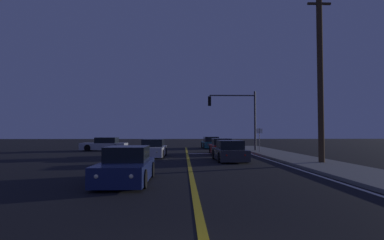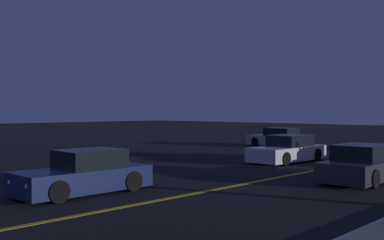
# 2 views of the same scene
# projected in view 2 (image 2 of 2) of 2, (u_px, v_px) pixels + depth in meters

# --- Properties ---
(lane_line_center) EXTENTS (0.20, 42.51, 0.01)m
(lane_line_center) POSITION_uv_depth(u_px,v_px,m) (229.00, 187.00, 14.98)
(lane_line_center) COLOR gold
(lane_line_center) RESTS_ON ground
(car_lead_oncoming_navy) EXTENTS (1.83, 4.23, 1.34)m
(car_lead_oncoming_navy) POSITION_uv_depth(u_px,v_px,m) (85.00, 174.00, 13.89)
(car_lead_oncoming_navy) COLOR navy
(car_lead_oncoming_navy) RESTS_ON ground
(car_following_oncoming_silver) EXTENTS (4.57, 2.02, 1.34)m
(car_following_oncoming_silver) POSITION_uv_depth(u_px,v_px,m) (279.00, 138.00, 31.85)
(car_following_oncoming_silver) COLOR #B2B5BA
(car_following_oncoming_silver) RESTS_ON ground
(car_distant_tail_white) EXTENTS (1.95, 4.60, 1.34)m
(car_distant_tail_white) POSITION_uv_depth(u_px,v_px,m) (288.00, 150.00, 22.41)
(car_distant_tail_white) COLOR silver
(car_distant_tail_white) RESTS_ON ground
(car_far_approaching_charcoal) EXTENTS (1.98, 4.47, 1.34)m
(car_far_approaching_charcoal) POSITION_uv_depth(u_px,v_px,m) (364.00, 165.00, 16.24)
(car_far_approaching_charcoal) COLOR #2D2D33
(car_far_approaching_charcoal) RESTS_ON ground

